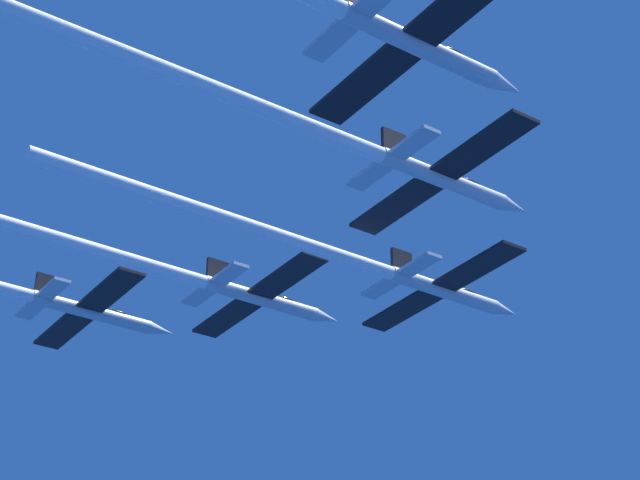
% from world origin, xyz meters
% --- Properties ---
extents(jet_lead, '(14.75, 36.11, 2.44)m').
position_xyz_m(jet_lead, '(-0.25, -9.07, -0.68)').
color(jet_lead, '#B2BAC6').
extents(jet_left_wing, '(14.75, 37.55, 2.44)m').
position_xyz_m(jet_left_wing, '(-9.53, -18.42, 0.04)').
color(jet_left_wing, '#B2BAC6').
extents(jet_right_wing, '(14.75, 35.33, 2.44)m').
position_xyz_m(jet_right_wing, '(9.54, -16.96, 0.14)').
color(jet_right_wing, '#B2BAC6').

